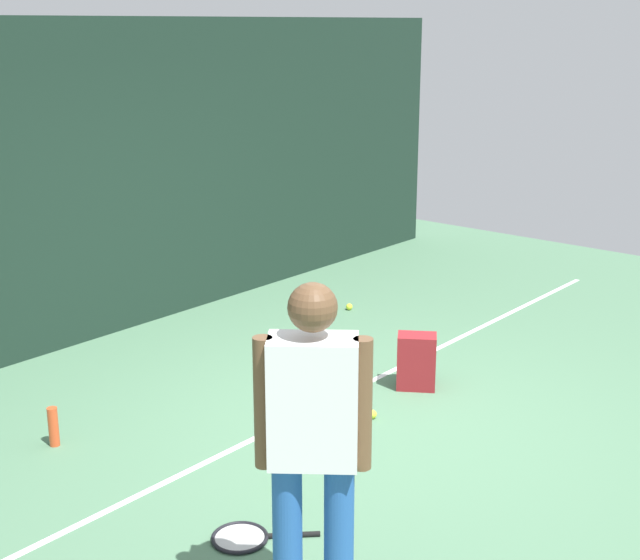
{
  "coord_description": "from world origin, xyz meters",
  "views": [
    {
      "loc": [
        -4.67,
        -3.54,
        2.77
      ],
      "look_at": [
        0.0,
        0.4,
        1.0
      ],
      "focal_mm": 50.05,
      "sensor_mm": 36.0,
      "label": 1
    }
  ],
  "objects_px": {
    "tennis_racket": "(245,537)",
    "tennis_ball_by_fence": "(372,414)",
    "backpack": "(416,362)",
    "tennis_ball_far_left": "(349,307)",
    "tennis_player": "(313,439)",
    "water_bottle": "(53,427)",
    "tennis_ball_mid_court": "(281,484)"
  },
  "relations": [
    {
      "from": "tennis_ball_by_fence",
      "to": "backpack",
      "type": "bearing_deg",
      "value": 7.28
    },
    {
      "from": "tennis_ball_by_fence",
      "to": "tennis_ball_mid_court",
      "type": "bearing_deg",
      "value": -171.26
    },
    {
      "from": "water_bottle",
      "to": "tennis_player",
      "type": "bearing_deg",
      "value": -96.22
    },
    {
      "from": "backpack",
      "to": "water_bottle",
      "type": "xyz_separation_m",
      "value": [
        -2.43,
        1.3,
        -0.07
      ]
    },
    {
      "from": "tennis_player",
      "to": "backpack",
      "type": "xyz_separation_m",
      "value": [
        2.71,
        1.25,
        -0.76
      ]
    },
    {
      "from": "water_bottle",
      "to": "tennis_ball_by_fence",
      "type": "bearing_deg",
      "value": -38.72
    },
    {
      "from": "backpack",
      "to": "tennis_ball_far_left",
      "type": "height_order",
      "value": "backpack"
    },
    {
      "from": "tennis_ball_mid_court",
      "to": "tennis_ball_far_left",
      "type": "distance_m",
      "value": 3.6
    },
    {
      "from": "tennis_racket",
      "to": "backpack",
      "type": "xyz_separation_m",
      "value": [
        2.41,
        0.5,
        0.2
      ]
    },
    {
      "from": "tennis_racket",
      "to": "tennis_ball_mid_court",
      "type": "height_order",
      "value": "tennis_ball_mid_court"
    },
    {
      "from": "tennis_racket",
      "to": "tennis_ball_mid_court",
      "type": "bearing_deg",
      "value": -112.11
    },
    {
      "from": "tennis_racket",
      "to": "backpack",
      "type": "distance_m",
      "value": 2.47
    },
    {
      "from": "tennis_player",
      "to": "tennis_ball_mid_court",
      "type": "xyz_separation_m",
      "value": [
        0.84,
        0.98,
        -0.93
      ]
    },
    {
      "from": "tennis_player",
      "to": "water_bottle",
      "type": "distance_m",
      "value": 2.7
    },
    {
      "from": "tennis_ball_by_fence",
      "to": "water_bottle",
      "type": "xyz_separation_m",
      "value": [
        -1.74,
        1.39,
        0.11
      ]
    },
    {
      "from": "tennis_racket",
      "to": "tennis_player",
      "type": "bearing_deg",
      "value": 113.6
    },
    {
      "from": "tennis_racket",
      "to": "tennis_ball_by_fence",
      "type": "height_order",
      "value": "tennis_ball_by_fence"
    },
    {
      "from": "backpack",
      "to": "water_bottle",
      "type": "distance_m",
      "value": 2.76
    },
    {
      "from": "tennis_player",
      "to": "tennis_ball_far_left",
      "type": "bearing_deg",
      "value": -91.62
    },
    {
      "from": "backpack",
      "to": "tennis_ball_by_fence",
      "type": "relative_size",
      "value": 6.67
    },
    {
      "from": "tennis_ball_far_left",
      "to": "tennis_player",
      "type": "bearing_deg",
      "value": -143.68
    },
    {
      "from": "tennis_ball_far_left",
      "to": "backpack",
      "type": "bearing_deg",
      "value": -126.49
    },
    {
      "from": "tennis_racket",
      "to": "tennis_ball_by_fence",
      "type": "distance_m",
      "value": 1.77
    },
    {
      "from": "backpack",
      "to": "tennis_ball_mid_court",
      "type": "distance_m",
      "value": 1.9
    },
    {
      "from": "tennis_player",
      "to": "backpack",
      "type": "relative_size",
      "value": 3.86
    },
    {
      "from": "water_bottle",
      "to": "tennis_ball_mid_court",
      "type": "bearing_deg",
      "value": -70.46
    },
    {
      "from": "tennis_ball_mid_court",
      "to": "backpack",
      "type": "bearing_deg",
      "value": 8.2
    },
    {
      "from": "tennis_racket",
      "to": "tennis_ball_far_left",
      "type": "height_order",
      "value": "tennis_ball_far_left"
    },
    {
      "from": "tennis_racket",
      "to": "tennis_ball_far_left",
      "type": "bearing_deg",
      "value": -104.6
    },
    {
      "from": "tennis_ball_mid_court",
      "to": "tennis_ball_far_left",
      "type": "bearing_deg",
      "value": 31.6
    },
    {
      "from": "backpack",
      "to": "tennis_ball_far_left",
      "type": "xyz_separation_m",
      "value": [
        1.2,
        1.62,
        -0.18
      ]
    },
    {
      "from": "backpack",
      "to": "water_bottle",
      "type": "height_order",
      "value": "backpack"
    }
  ]
}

